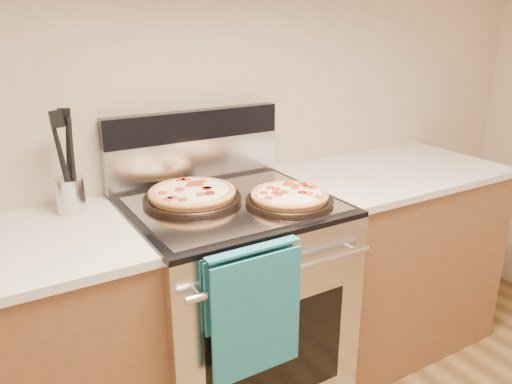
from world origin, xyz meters
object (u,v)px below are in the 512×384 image
range_body (232,311)px  utensil_crock (71,195)px  pepperoni_pizza_front (290,197)px  pepperoni_pizza_back (192,195)px

range_body → utensil_crock: size_ratio=6.98×
range_body → pepperoni_pizza_front: pepperoni_pizza_front is taller
range_body → utensil_crock: utensil_crock is taller
pepperoni_pizza_back → pepperoni_pizza_front: 0.36m
range_body → utensil_crock: 0.78m
utensil_crock → pepperoni_pizza_front: bearing=-27.0°
range_body → pepperoni_pizza_back: size_ratio=2.48×
range_body → pepperoni_pizza_back: pepperoni_pizza_back is taller
range_body → pepperoni_pizza_front: bearing=-35.8°
pepperoni_pizza_back → pepperoni_pizza_front: pepperoni_pizza_back is taller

